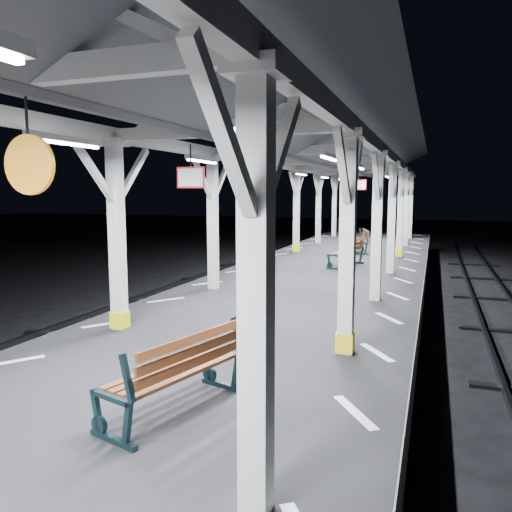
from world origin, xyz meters
The scene contains 8 objects.
ground centered at (0.00, 0.00, 0.00)m, with size 120.00×120.00×0.00m, color black.
platform centered at (0.00, 0.00, 0.50)m, with size 6.00×50.00×1.00m, color black.
hazard_stripes_left centered at (-2.45, 0.00, 1.00)m, with size 1.00×48.00×0.01m, color silver.
hazard_stripes_right centered at (2.45, 0.00, 1.00)m, with size 1.00×48.00×0.01m, color silver.
canopy centered at (0.00, -0.02, 4.56)m, with size 5.40×49.00×4.65m.
bench_mid centered at (0.66, -0.69, 1.51)m, with size 1.08×1.86×0.95m.
bench_far centered at (0.61, 10.93, 1.50)m, with size 0.99×1.82×0.93m.
bench_extra centered at (0.41, 15.03, 1.49)m, with size 1.05×1.81×0.92m.
Camera 1 is at (3.18, -5.32, 3.42)m, focal length 35.00 mm.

